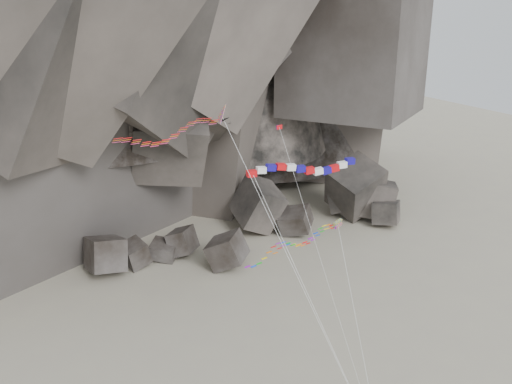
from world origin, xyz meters
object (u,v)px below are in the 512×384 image
delta_kite (166,133)px  pennant_kite (302,201)px  banner_kite (304,170)px  parafoil_kite (291,244)px

delta_kite → pennant_kite: 14.65m
banner_kite → delta_kite: bearing=-168.5°
parafoil_kite → pennant_kite: size_ratio=0.61×
banner_kite → parafoil_kite: banner_kite is taller
parafoil_kite → pennant_kite: pennant_kite is taller
delta_kite → pennant_kite: size_ratio=1.15×
delta_kite → pennant_kite: (12.39, 1.07, -7.74)m
banner_kite → pennant_kite: bearing=67.9°
pennant_kite → delta_kite: bearing=-176.7°
parafoil_kite → pennant_kite: bearing=-93.7°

